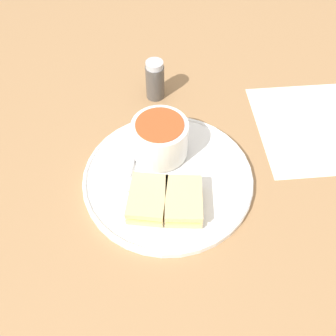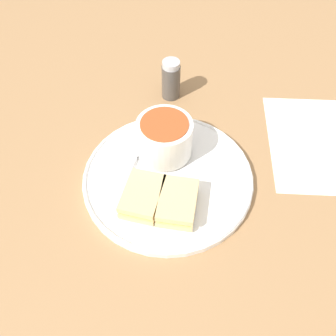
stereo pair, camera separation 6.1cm
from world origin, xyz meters
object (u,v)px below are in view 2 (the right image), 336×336
at_px(salt_shaker, 171,80).
at_px(spoon, 128,175).
at_px(sandwich_half_far, 178,203).
at_px(sandwich_half_near, 143,196).
at_px(soup_bowl, 165,137).

bearing_deg(salt_shaker, spoon, -85.39).
bearing_deg(spoon, salt_shaker, 176.56).
bearing_deg(sandwich_half_far, spoon, 165.98).
distance_m(spoon, sandwich_half_near, 0.06).
bearing_deg(soup_bowl, salt_shaker, 108.86).
bearing_deg(spoon, sandwich_half_near, 43.47).
bearing_deg(sandwich_half_near, sandwich_half_far, 10.72).
bearing_deg(soup_bowl, sandwich_half_far, -57.03).
xyz_separation_m(spoon, sandwich_half_near, (0.05, -0.04, 0.01)).
height_order(soup_bowl, spoon, soup_bowl).
height_order(spoon, sandwich_half_far, sandwich_half_far).
distance_m(soup_bowl, sandwich_half_far, 0.13).
relative_size(spoon, sandwich_half_near, 1.30).
distance_m(soup_bowl, sandwich_half_near, 0.12).
height_order(soup_bowl, sandwich_half_far, soup_bowl).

